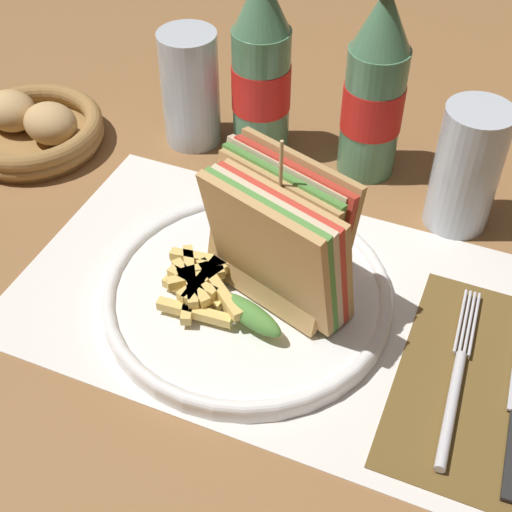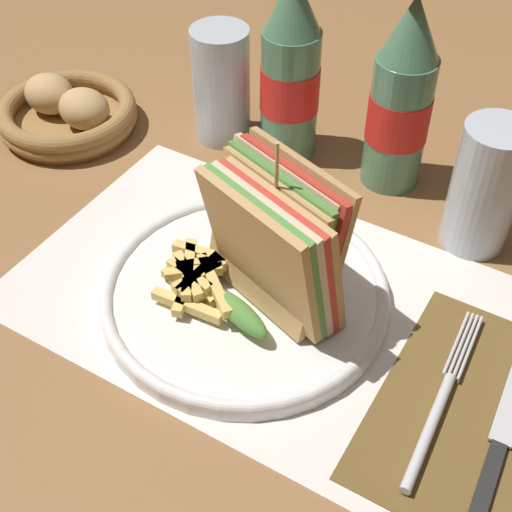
% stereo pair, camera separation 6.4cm
% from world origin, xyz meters
% --- Properties ---
extents(ground_plane, '(4.00, 4.00, 0.00)m').
position_xyz_m(ground_plane, '(0.00, 0.00, 0.00)').
color(ground_plane, olive).
extents(placemat, '(0.46, 0.29, 0.00)m').
position_xyz_m(placemat, '(0.00, -0.01, 0.00)').
color(placemat, silver).
rests_on(placemat, ground_plane).
extents(plate_main, '(0.26, 0.26, 0.02)m').
position_xyz_m(plate_main, '(-0.02, -0.02, 0.01)').
color(plate_main, white).
rests_on(plate_main, ground_plane).
extents(club_sandwich, '(0.14, 0.12, 0.16)m').
position_xyz_m(club_sandwich, '(0.01, -0.01, 0.08)').
color(club_sandwich, tan).
rests_on(club_sandwich, plate_main).
extents(fries_pile, '(0.09, 0.08, 0.02)m').
position_xyz_m(fries_pile, '(-0.05, -0.04, 0.03)').
color(fries_pile, '#E5C166').
rests_on(fries_pile, plate_main).
extents(napkin, '(0.14, 0.22, 0.00)m').
position_xyz_m(napkin, '(0.20, -0.03, 0.00)').
color(napkin, brown).
rests_on(napkin, ground_plane).
extents(fork, '(0.02, 0.19, 0.01)m').
position_xyz_m(fork, '(0.18, -0.05, 0.01)').
color(fork, silver).
rests_on(fork, napkin).
extents(coke_bottle_near, '(0.06, 0.06, 0.23)m').
position_xyz_m(coke_bottle_near, '(-0.10, 0.21, 0.10)').
color(coke_bottle_near, '#4C7F5B').
rests_on(coke_bottle_near, ground_plane).
extents(coke_bottle_far, '(0.06, 0.06, 0.23)m').
position_xyz_m(coke_bottle_far, '(0.02, 0.22, 0.10)').
color(coke_bottle_far, '#4C7F5B').
rests_on(coke_bottle_far, ground_plane).
extents(glass_near, '(0.06, 0.06, 0.13)m').
position_xyz_m(glass_near, '(0.13, 0.17, 0.07)').
color(glass_near, silver).
rests_on(glass_near, ground_plane).
extents(glass_far, '(0.06, 0.06, 0.13)m').
position_xyz_m(glass_far, '(-0.18, 0.19, 0.06)').
color(glass_far, silver).
rests_on(glass_far, ground_plane).
extents(bread_basket, '(0.16, 0.16, 0.06)m').
position_xyz_m(bread_basket, '(-0.34, 0.11, 0.02)').
color(bread_basket, olive).
rests_on(bread_basket, ground_plane).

